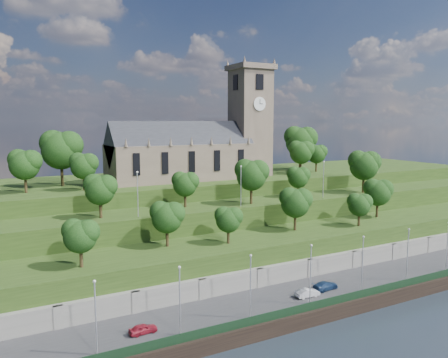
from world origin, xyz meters
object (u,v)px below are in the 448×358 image
church (200,145)px  car_left (143,329)px  car_middle (307,293)px  car_right (325,286)px

church → car_left: bearing=-123.1°
car_middle → car_right: 4.34m
car_left → car_middle: 25.14m
church → car_middle: 45.95m
car_left → car_right: car_right is taller
car_left → car_right: (29.37, 0.52, 0.05)m
car_middle → car_right: size_ratio=0.85×
car_middle → car_right: (4.24, 0.93, 0.02)m
church → car_right: bearing=-86.2°
car_left → car_middle: (25.13, -0.41, 0.03)m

